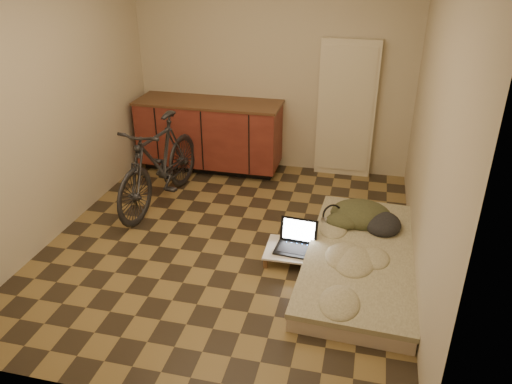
% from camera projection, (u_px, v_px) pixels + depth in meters
% --- Properties ---
extents(room_shell, '(3.50, 4.00, 2.60)m').
position_uv_depth(room_shell, '(227.00, 117.00, 4.42)').
color(room_shell, brown).
rests_on(room_shell, ground).
extents(cabinets, '(1.84, 0.62, 0.91)m').
position_uv_depth(cabinets, '(210.00, 135.00, 6.43)').
color(cabinets, black).
rests_on(cabinets, ground).
extents(appliance_panel, '(0.70, 0.10, 1.70)m').
position_uv_depth(appliance_panel, '(346.00, 110.00, 6.12)').
color(appliance_panel, beige).
rests_on(appliance_panel, ground).
extents(bicycle, '(0.72, 1.76, 1.11)m').
position_uv_depth(bicycle, '(159.00, 159.00, 5.50)').
color(bicycle, black).
rests_on(bicycle, ground).
extents(futon, '(1.07, 2.09, 0.18)m').
position_uv_depth(futon, '(362.00, 260.00, 4.56)').
color(futon, beige).
rests_on(futon, ground).
extents(clothing_pile, '(0.67, 0.56, 0.26)m').
position_uv_depth(clothing_pile, '(367.00, 210.00, 4.96)').
color(clothing_pile, '#383B22').
rests_on(clothing_pile, futon).
extents(headphones, '(0.32, 0.32, 0.16)m').
position_uv_depth(headphones, '(332.00, 214.00, 4.99)').
color(headphones, black).
rests_on(headphones, futon).
extents(lap_desk, '(0.69, 0.45, 0.11)m').
position_uv_depth(lap_desk, '(302.00, 251.00, 4.67)').
color(lap_desk, brown).
rests_on(lap_desk, ground).
extents(laptop, '(0.38, 0.35, 0.25)m').
position_uv_depth(laptop, '(296.00, 243.00, 4.68)').
color(laptop, black).
rests_on(laptop, lap_desk).
extents(mouse, '(0.06, 0.10, 0.04)m').
position_uv_depth(mouse, '(329.00, 253.00, 4.59)').
color(mouse, white).
rests_on(mouse, lap_desk).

